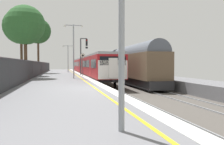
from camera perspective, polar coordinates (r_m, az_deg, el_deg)
name	(u,v)px	position (r m, az deg, el deg)	size (l,w,h in m)	color
ground	(139,96)	(15.83, 6.60, -5.68)	(17.40, 110.00, 1.21)	slate
commuter_train_at_platform	(87,66)	(41.54, -6.01, 1.67)	(2.83, 42.15, 3.81)	maroon
freight_train_adjacent_track	(102,64)	(50.15, -2.47, 2.12)	(2.60, 61.28, 4.75)	#232326
signal_gantry	(83,52)	(34.14, -7.16, 4.97)	(1.10, 0.24, 5.26)	#47474C
speed_limit_sign	(83,62)	(29.88, -7.12, 2.66)	(0.59, 0.08, 2.93)	#59595B
platform_lamp_mid	(74,47)	(25.28, -9.31, 6.20)	(2.00, 0.20, 5.71)	#93999E
platform_lamp_far	(68,56)	(45.34, -10.63, 3.91)	(2.00, 0.20, 5.08)	#93999E
platform_back_fence	(9,73)	(15.15, -23.73, -0.14)	(0.07, 99.00, 1.89)	#282B2D
background_tree_left	(38,32)	(42.36, -17.53, 9.43)	(4.29, 4.29, 9.30)	#473323
background_tree_centre	(25,26)	(27.42, -20.28, 10.54)	(4.24, 4.24, 7.88)	#473323
background_tree_right	(21,27)	(33.10, -21.31, 10.26)	(4.60, 4.60, 8.74)	#473323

